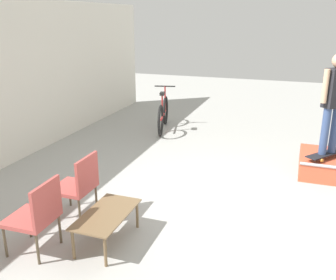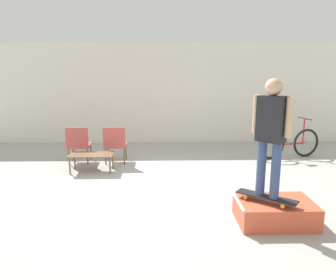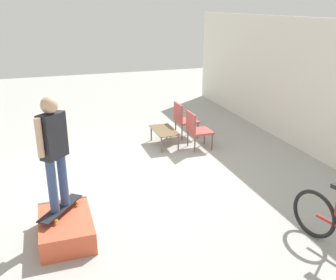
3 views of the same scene
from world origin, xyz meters
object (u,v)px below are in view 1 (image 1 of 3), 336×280
at_px(person_skater, 335,96).
at_px(patio_chair_right, 79,183).
at_px(skateboard_on_ramp, 326,154).
at_px(skate_ramp_box, 321,164).
at_px(patio_chair_left, 37,213).
at_px(coffee_table, 107,217).
at_px(bicycle, 163,114).

relative_size(person_skater, patio_chair_right, 1.86).
xyz_separation_m(skateboard_on_ramp, person_skater, (0.00, 0.00, 1.00)).
bearing_deg(skate_ramp_box, skateboard_on_ramp, -163.56).
height_order(skate_ramp_box, skateboard_on_ramp, skateboard_on_ramp).
xyz_separation_m(skateboard_on_ramp, patio_chair_left, (-3.50, 3.26, 0.09)).
distance_m(coffee_table, patio_chair_left, 0.80).
xyz_separation_m(person_skater, coffee_table, (-3.06, 2.60, -1.07)).
relative_size(patio_chair_left, bicycle, 0.53).
distance_m(skate_ramp_box, coffee_table, 4.11).
xyz_separation_m(skate_ramp_box, person_skater, (-0.15, -0.04, 1.25)).
height_order(skateboard_on_ramp, patio_chair_right, patio_chair_right).
relative_size(coffee_table, patio_chair_left, 1.07).
height_order(patio_chair_left, patio_chair_right, same).
distance_m(coffee_table, patio_chair_right, 0.81).
xyz_separation_m(skate_ramp_box, patio_chair_right, (-2.78, 3.22, 0.34)).
relative_size(skate_ramp_box, patio_chair_left, 1.24).
height_order(skate_ramp_box, patio_chair_right, patio_chair_right).
bearing_deg(skateboard_on_ramp, skate_ramp_box, 54.40).
relative_size(skate_ramp_box, skateboard_on_ramp, 1.38).
distance_m(skateboard_on_ramp, patio_chair_right, 4.19).
xyz_separation_m(coffee_table, bicycle, (4.80, 1.04, 0.04)).
height_order(skateboard_on_ramp, person_skater, person_skater).
xyz_separation_m(patio_chair_left, patio_chair_right, (0.87, -0.00, 0.00)).
height_order(skateboard_on_ramp, coffee_table, skateboard_on_ramp).
bearing_deg(patio_chair_right, coffee_table, 56.02).
bearing_deg(patio_chair_left, skateboard_on_ramp, 135.22).
bearing_deg(patio_chair_right, person_skater, 128.49).
distance_m(skate_ramp_box, bicycle, 3.93).
distance_m(patio_chair_left, bicycle, 5.25).
distance_m(skateboard_on_ramp, coffee_table, 4.02).
relative_size(patio_chair_left, patio_chair_right, 1.00).
xyz_separation_m(skate_ramp_box, bicycle, (1.59, 3.59, 0.22)).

